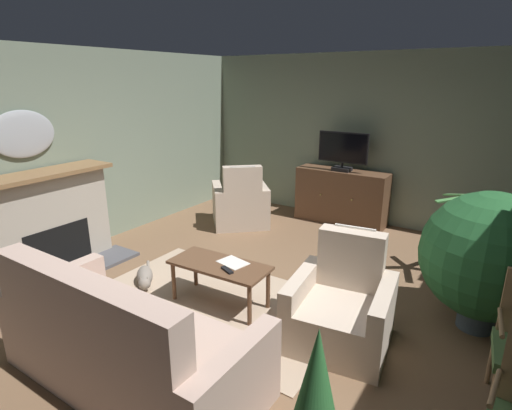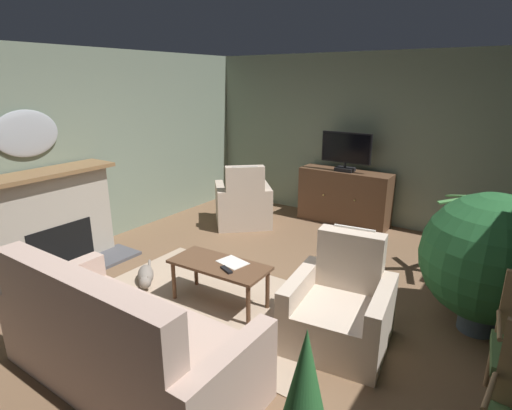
{
  "view_description": "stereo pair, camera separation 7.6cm",
  "coord_description": "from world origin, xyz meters",
  "px_view_note": "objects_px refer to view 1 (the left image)",
  "views": [
    {
      "loc": [
        2.09,
        -2.99,
        2.3
      ],
      "look_at": [
        -0.13,
        0.4,
        1.04
      ],
      "focal_mm": 28.53,
      "sensor_mm": 36.0,
      "label": 1
    },
    {
      "loc": [
        2.15,
        -2.94,
        2.3
      ],
      "look_at": [
        -0.13,
        0.4,
        1.04
      ],
      "focal_mm": 28.53,
      "sensor_mm": 36.0,
      "label": 2
    }
  ],
  "objects_px": {
    "sofa_floral": "(125,346)",
    "armchair_near_window": "(341,309)",
    "armchair_by_fireplace": "(240,205)",
    "cat": "(145,277)",
    "fireplace": "(48,224)",
    "television": "(343,150)",
    "coffee_table": "(220,269)",
    "tv_cabinet": "(341,198)",
    "potted_plant_leafy_by_curtain": "(461,260)",
    "wall_mirror_oval": "(23,134)",
    "tv_remote": "(227,270)",
    "folded_newspaper": "(233,262)",
    "potted_plant_on_hearth_side": "(487,256)"
  },
  "relations": [
    {
      "from": "fireplace",
      "to": "folded_newspaper",
      "type": "height_order",
      "value": "fireplace"
    },
    {
      "from": "coffee_table",
      "to": "potted_plant_leafy_by_curtain",
      "type": "distance_m",
      "value": 2.9
    },
    {
      "from": "fireplace",
      "to": "folded_newspaper",
      "type": "relative_size",
      "value": 5.65
    },
    {
      "from": "potted_plant_on_hearth_side",
      "to": "wall_mirror_oval",
      "type": "bearing_deg",
      "value": -163.24
    },
    {
      "from": "fireplace",
      "to": "folded_newspaper",
      "type": "bearing_deg",
      "value": 12.9
    },
    {
      "from": "fireplace",
      "to": "potted_plant_leafy_by_curtain",
      "type": "relative_size",
      "value": 1.6
    },
    {
      "from": "tv_cabinet",
      "to": "potted_plant_on_hearth_side",
      "type": "distance_m",
      "value": 3.13
    },
    {
      "from": "fireplace",
      "to": "cat",
      "type": "xyz_separation_m",
      "value": [
        1.31,
        0.32,
        -0.49
      ]
    },
    {
      "from": "television",
      "to": "coffee_table",
      "type": "xyz_separation_m",
      "value": [
        -0.06,
        -3.1,
        -0.81
      ]
    },
    {
      "from": "tv_remote",
      "to": "sofa_floral",
      "type": "bearing_deg",
      "value": -68.63
    },
    {
      "from": "sofa_floral",
      "to": "armchair_near_window",
      "type": "distance_m",
      "value": 1.86
    },
    {
      "from": "sofa_floral",
      "to": "wall_mirror_oval",
      "type": "bearing_deg",
      "value": 161.96
    },
    {
      "from": "tv_cabinet",
      "to": "potted_plant_leafy_by_curtain",
      "type": "distance_m",
      "value": 2.26
    },
    {
      "from": "fireplace",
      "to": "television",
      "type": "bearing_deg",
      "value": 56.3
    },
    {
      "from": "tv_cabinet",
      "to": "tv_remote",
      "type": "relative_size",
      "value": 8.74
    },
    {
      "from": "sofa_floral",
      "to": "armchair_by_fireplace",
      "type": "height_order",
      "value": "sofa_floral"
    },
    {
      "from": "tv_cabinet",
      "to": "potted_plant_leafy_by_curtain",
      "type": "bearing_deg",
      "value": -29.05
    },
    {
      "from": "fireplace",
      "to": "potted_plant_leafy_by_curtain",
      "type": "xyz_separation_m",
      "value": [
        4.34,
        2.52,
        -0.37
      ]
    },
    {
      "from": "tv_remote",
      "to": "cat",
      "type": "distance_m",
      "value": 1.24
    },
    {
      "from": "fireplace",
      "to": "tv_cabinet",
      "type": "relative_size",
      "value": 1.14
    },
    {
      "from": "wall_mirror_oval",
      "to": "potted_plant_leafy_by_curtain",
      "type": "xyz_separation_m",
      "value": [
        4.59,
        2.52,
        -1.45
      ]
    },
    {
      "from": "armchair_near_window",
      "to": "cat",
      "type": "xyz_separation_m",
      "value": [
        -2.3,
        -0.26,
        -0.22
      ]
    },
    {
      "from": "tv_remote",
      "to": "armchair_by_fireplace",
      "type": "xyz_separation_m",
      "value": [
        -1.43,
        2.25,
        -0.15
      ]
    },
    {
      "from": "fireplace",
      "to": "cat",
      "type": "bearing_deg",
      "value": 13.71
    },
    {
      "from": "sofa_floral",
      "to": "armchair_near_window",
      "type": "height_order",
      "value": "sofa_floral"
    },
    {
      "from": "tv_cabinet",
      "to": "tv_remote",
      "type": "height_order",
      "value": "tv_cabinet"
    },
    {
      "from": "television",
      "to": "armchair_near_window",
      "type": "height_order",
      "value": "television"
    },
    {
      "from": "wall_mirror_oval",
      "to": "potted_plant_on_hearth_side",
      "type": "xyz_separation_m",
      "value": [
        4.88,
        1.47,
        -0.92
      ]
    },
    {
      "from": "armchair_by_fireplace",
      "to": "cat",
      "type": "relative_size",
      "value": 2.17
    },
    {
      "from": "folded_newspaper",
      "to": "potted_plant_on_hearth_side",
      "type": "bearing_deg",
      "value": 34.22
    },
    {
      "from": "tv_cabinet",
      "to": "television",
      "type": "height_order",
      "value": "television"
    },
    {
      "from": "armchair_by_fireplace",
      "to": "cat",
      "type": "distance_m",
      "value": 2.32
    },
    {
      "from": "fireplace",
      "to": "wall_mirror_oval",
      "type": "bearing_deg",
      "value": 180.0
    },
    {
      "from": "wall_mirror_oval",
      "to": "coffee_table",
      "type": "xyz_separation_m",
      "value": [
        2.56,
        0.46,
        -1.26
      ]
    },
    {
      "from": "sofa_floral",
      "to": "potted_plant_on_hearth_side",
      "type": "xyz_separation_m",
      "value": [
        2.18,
        2.35,
        0.4
      ]
    },
    {
      "from": "sofa_floral",
      "to": "potted_plant_leafy_by_curtain",
      "type": "distance_m",
      "value": 3.89
    },
    {
      "from": "tv_remote",
      "to": "folded_newspaper",
      "type": "height_order",
      "value": "tv_remote"
    },
    {
      "from": "potted_plant_leafy_by_curtain",
      "to": "cat",
      "type": "relative_size",
      "value": 1.91
    },
    {
      "from": "armchair_by_fireplace",
      "to": "potted_plant_leafy_by_curtain",
      "type": "relative_size",
      "value": 1.14
    },
    {
      "from": "television",
      "to": "tv_remote",
      "type": "relative_size",
      "value": 4.75
    },
    {
      "from": "wall_mirror_oval",
      "to": "folded_newspaper",
      "type": "relative_size",
      "value": 2.63
    },
    {
      "from": "television",
      "to": "folded_newspaper",
      "type": "xyz_separation_m",
      "value": [
        0.04,
        -3.01,
        -0.74
      ]
    },
    {
      "from": "tv_cabinet",
      "to": "armchair_by_fireplace",
      "type": "relative_size",
      "value": 1.23
    },
    {
      "from": "coffee_table",
      "to": "potted_plant_on_hearth_side",
      "type": "distance_m",
      "value": 2.55
    },
    {
      "from": "television",
      "to": "tv_remote",
      "type": "bearing_deg",
      "value": -88.13
    },
    {
      "from": "sofa_floral",
      "to": "cat",
      "type": "relative_size",
      "value": 3.84
    },
    {
      "from": "tv_remote",
      "to": "sofa_floral",
      "type": "height_order",
      "value": "sofa_floral"
    },
    {
      "from": "sofa_floral",
      "to": "tv_remote",
      "type": "bearing_deg",
      "value": 88.45
    },
    {
      "from": "tv_remote",
      "to": "armchair_by_fireplace",
      "type": "height_order",
      "value": "armchair_by_fireplace"
    },
    {
      "from": "coffee_table",
      "to": "cat",
      "type": "relative_size",
      "value": 1.94
    }
  ]
}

